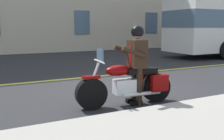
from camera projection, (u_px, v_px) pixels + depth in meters
ground_plane at (124, 89)px, 7.11m from camera, size 80.00×80.00×0.00m
lane_center_stripe at (96, 76)px, 8.88m from camera, size 60.00×0.16×0.01m
motorcycle_main at (128, 85)px, 5.61m from camera, size 2.22×0.71×1.26m
rider_main at (136, 58)px, 5.58m from camera, size 0.65×0.58×1.74m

